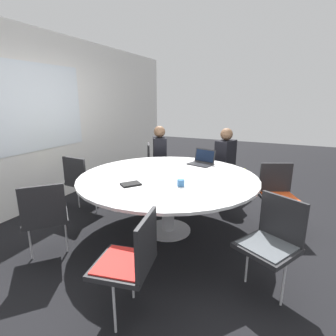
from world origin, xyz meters
TOP-DOWN VIEW (x-y plane):
  - ground_plane at (0.00, 0.00)m, footprint 16.00×16.00m
  - wall_back at (0.00, 2.23)m, footprint 8.00×0.07m
  - conference_table at (0.00, 0.00)m, footprint 2.21×2.21m
  - chair_0 at (1.68, -0.39)m, footprint 0.54×0.52m
  - chair_1 at (1.45, 0.94)m, footprint 0.59×0.59m
  - chair_2 at (0.01, 1.42)m, footprint 0.44×0.46m
  - chair_3 at (-1.10, 0.90)m, footprint 0.61×0.61m
  - chair_4 at (-1.38, -0.33)m, footprint 0.51×0.49m
  - chair_5 at (-0.63, -1.28)m, footprint 0.58×0.59m
  - chair_6 at (0.65, -1.27)m, footprint 0.56×0.57m
  - person_0 at (1.43, -0.41)m, footprint 0.41×0.32m
  - person_1 at (1.28, 0.74)m, footprint 0.42×0.37m
  - laptop at (0.75, -0.20)m, footprint 0.34×0.39m
  - spiral_notebook at (-0.50, 0.23)m, footprint 0.26×0.25m
  - coffee_cup at (-0.30, -0.29)m, footprint 0.08×0.08m

SIDE VIEW (x-z plane):
  - ground_plane at x=0.00m, z-range 0.00..0.00m
  - chair_0 at x=1.68m, z-range 0.09..0.96m
  - chair_1 at x=1.45m, z-range 0.09..0.96m
  - chair_2 at x=0.01m, z-range 0.09..0.96m
  - chair_3 at x=-1.10m, z-range 0.09..0.96m
  - chair_4 at x=-1.38m, z-range 0.09..0.96m
  - chair_5 at x=-0.63m, z-range 0.09..0.96m
  - chair_6 at x=0.65m, z-range 0.09..0.96m
  - conference_table at x=0.00m, z-range 0.29..1.05m
  - person_0 at x=1.43m, z-range 0.11..1.33m
  - person_1 at x=1.28m, z-range 0.11..1.33m
  - spiral_notebook at x=-0.50m, z-range 0.75..0.77m
  - coffee_cup at x=-0.30m, z-range 0.75..0.83m
  - laptop at x=0.75m, z-range 0.70..0.91m
  - wall_back at x=0.00m, z-range 0.00..2.70m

